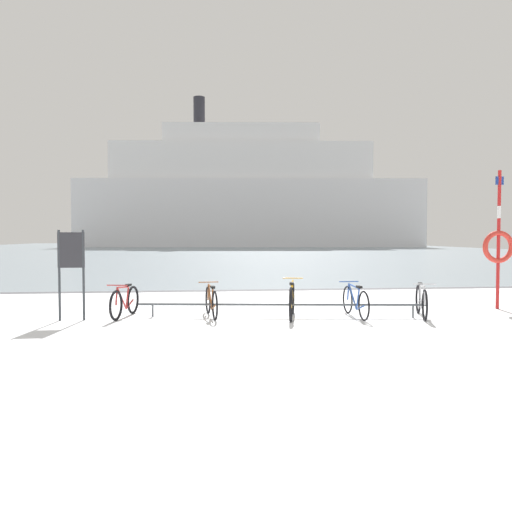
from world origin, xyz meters
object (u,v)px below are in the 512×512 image
object	(u,v)px
bicycle_2	(292,300)
bicycle_0	(125,302)
bicycle_4	(421,301)
info_sign	(71,259)
rescue_post	(498,244)
bicycle_1	(211,302)
bicycle_3	(355,301)
ferry_ship	(247,197)

from	to	relation	value
bicycle_2	bicycle_0	bearing A→B (deg)	172.69
bicycle_2	bicycle_4	world-z (taller)	bicycle_2
bicycle_2	info_sign	size ratio (longest dim) A/B	0.91
rescue_post	bicycle_1	bearing A→B (deg)	-176.13
bicycle_0	bicycle_3	distance (m)	5.10
bicycle_3	bicycle_0	bearing A→B (deg)	173.92
bicycle_0	ferry_ship	bearing A→B (deg)	82.46
bicycle_1	bicycle_2	distance (m)	1.78
bicycle_1	bicycle_3	distance (m)	3.19
bicycle_0	bicycle_4	xyz separation A→B (m)	(6.52, -0.72, 0.01)
bicycle_2	bicycle_4	bearing A→B (deg)	-5.01
ferry_ship	bicycle_1	bearing A→B (deg)	-96.04
bicycle_2	info_sign	xyz separation A→B (m)	(-4.71, 0.15, 0.92)
bicycle_3	rescue_post	world-z (taller)	rescue_post
bicycle_4	rescue_post	world-z (taller)	rescue_post
bicycle_1	bicycle_0	bearing A→B (deg)	174.87
bicycle_2	bicycle_1	bearing A→B (deg)	170.35
bicycle_1	rescue_post	xyz separation A→B (m)	(7.04, 0.48, 1.26)
bicycle_1	info_sign	xyz separation A→B (m)	(-2.96, -0.15, 0.96)
bicycle_3	info_sign	xyz separation A→B (m)	(-6.13, 0.22, 0.95)
bicycle_4	bicycle_0	bearing A→B (deg)	173.70
bicycle_3	bicycle_2	bearing A→B (deg)	177.12
bicycle_4	rescue_post	size ratio (longest dim) A/B	0.50
bicycle_2	ferry_ship	distance (m)	73.08
bicycle_1	ferry_ship	distance (m)	72.95
bicycle_0	info_sign	world-z (taller)	info_sign
info_sign	ferry_ship	world-z (taller)	ferry_ship
bicycle_0	bicycle_4	world-z (taller)	bicycle_4
bicycle_3	ferry_ship	world-z (taller)	ferry_ship
bicycle_0	info_sign	size ratio (longest dim) A/B	0.82
bicycle_1	rescue_post	world-z (taller)	rescue_post
bicycle_0	rescue_post	size ratio (longest dim) A/B	0.47
bicycle_4	ferry_ship	xyz separation A→B (m)	(3.01, 72.69, 7.73)
bicycle_0	bicycle_1	distance (m)	1.91
rescue_post	bicycle_4	bearing A→B (deg)	-157.01
bicycle_1	bicycle_3	world-z (taller)	bicycle_3
bicycle_1	ferry_ship	world-z (taller)	ferry_ship
bicycle_1	bicycle_3	bearing A→B (deg)	-6.66
bicycle_0	bicycle_1	xyz separation A→B (m)	(1.90, -0.17, -0.00)
bicycle_0	info_sign	xyz separation A→B (m)	(-1.05, -0.32, 0.96)
bicycle_1	rescue_post	size ratio (longest dim) A/B	0.47
bicycle_1	bicycle_4	size ratio (longest dim) A/B	0.95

